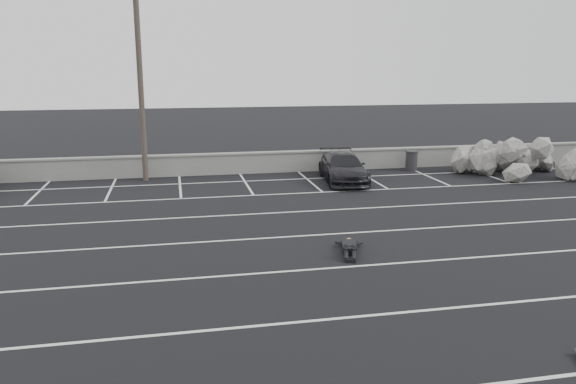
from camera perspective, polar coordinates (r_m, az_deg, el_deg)
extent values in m
plane|color=black|center=(14.90, -2.37, -8.23)|extent=(120.00, 120.00, 0.00)
cube|color=gray|center=(28.24, -6.98, 2.80)|extent=(50.00, 0.35, 1.00)
cube|color=gray|center=(28.16, -7.01, 3.85)|extent=(50.00, 0.45, 0.08)
cube|color=silver|center=(12.19, -0.03, -13.17)|extent=(36.00, 0.10, 0.01)
cube|color=silver|center=(14.90, -2.37, -8.22)|extent=(36.00, 0.10, 0.01)
cube|color=silver|center=(17.70, -3.94, -4.80)|extent=(36.00, 0.10, 0.01)
cube|color=silver|center=(20.56, -5.07, -2.32)|extent=(36.00, 0.10, 0.01)
cube|color=silver|center=(23.46, -5.92, -0.45)|extent=(36.00, 0.10, 0.01)
cube|color=silver|center=(26.38, -6.58, 1.01)|extent=(36.00, 0.10, 0.01)
cube|color=silver|center=(26.44, -24.01, 0.00)|extent=(0.10, 5.00, 0.01)
cube|color=silver|center=(25.95, -17.54, 0.30)|extent=(0.10, 5.00, 0.01)
cube|color=silver|center=(25.80, -10.91, 0.60)|extent=(0.10, 5.00, 0.01)
cube|color=silver|center=(25.99, -4.29, 0.89)|extent=(0.10, 5.00, 0.01)
cube|color=silver|center=(26.53, 2.15, 1.16)|extent=(0.10, 5.00, 0.01)
cube|color=silver|center=(27.39, 8.26, 1.40)|extent=(0.10, 5.00, 0.01)
cube|color=silver|center=(28.54, 13.94, 1.61)|extent=(0.10, 5.00, 0.01)
cube|color=silver|center=(29.94, 19.14, 1.79)|extent=(0.10, 5.00, 0.01)
imported|color=black|center=(26.37, 5.63, 2.50)|extent=(2.36, 4.77, 1.33)
cylinder|color=#4C4238|center=(26.98, -14.80, 11.31)|extent=(0.26, 0.26, 9.69)
cylinder|color=#29292B|center=(29.78, 12.43, 3.09)|extent=(0.73, 0.73, 0.97)
cylinder|color=#29292B|center=(29.70, 12.47, 4.05)|extent=(0.80, 0.80, 0.05)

